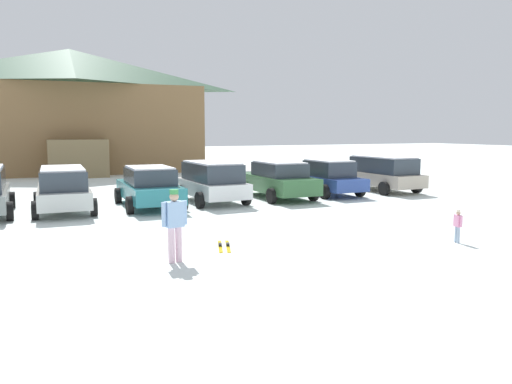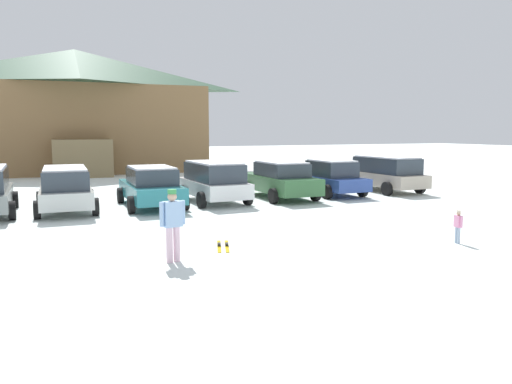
{
  "view_description": "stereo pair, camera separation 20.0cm",
  "coord_description": "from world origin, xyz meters",
  "px_view_note": "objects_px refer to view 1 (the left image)",
  "views": [
    {
      "loc": [
        -6.16,
        -7.28,
        2.99
      ],
      "look_at": [
        0.03,
        6.02,
        1.17
      ],
      "focal_mm": 35.0,
      "sensor_mm": 36.0,
      "label": 1
    },
    {
      "loc": [
        -5.98,
        -7.36,
        2.99
      ],
      "look_at": [
        0.03,
        6.02,
        1.17
      ],
      "focal_mm": 35.0,
      "sensor_mm": 36.0,
      "label": 2
    }
  ],
  "objects_px": {
    "ski_lodge": "(72,110)",
    "skier_child_in_pink_snowsuit": "(458,224)",
    "pair_of_skis": "(224,246)",
    "parked_beige_suv": "(382,172)",
    "skier_adult_in_blue_parka": "(175,221)",
    "parked_teal_hatchback": "(149,186)",
    "parked_green_coupe": "(278,179)",
    "parked_white_suv": "(212,181)",
    "parked_blue_hatchback": "(327,177)",
    "parked_silver_wagon": "(63,188)"
  },
  "relations": [
    {
      "from": "ski_lodge",
      "to": "skier_child_in_pink_snowsuit",
      "type": "bearing_deg",
      "value": -76.21
    },
    {
      "from": "ski_lodge",
      "to": "pair_of_skis",
      "type": "bearing_deg",
      "value": -87.25
    },
    {
      "from": "parked_beige_suv",
      "to": "skier_child_in_pink_snowsuit",
      "type": "height_order",
      "value": "parked_beige_suv"
    },
    {
      "from": "ski_lodge",
      "to": "skier_adult_in_blue_parka",
      "type": "bearing_deg",
      "value": -90.58
    },
    {
      "from": "parked_teal_hatchback",
      "to": "parked_green_coupe",
      "type": "relative_size",
      "value": 0.99
    },
    {
      "from": "parked_white_suv",
      "to": "pair_of_skis",
      "type": "bearing_deg",
      "value": -107.68
    },
    {
      "from": "parked_beige_suv",
      "to": "skier_adult_in_blue_parka",
      "type": "height_order",
      "value": "parked_beige_suv"
    },
    {
      "from": "parked_teal_hatchback",
      "to": "skier_child_in_pink_snowsuit",
      "type": "height_order",
      "value": "parked_teal_hatchback"
    },
    {
      "from": "parked_blue_hatchback",
      "to": "skier_child_in_pink_snowsuit",
      "type": "relative_size",
      "value": 4.97
    },
    {
      "from": "parked_green_coupe",
      "to": "ski_lodge",
      "type": "bearing_deg",
      "value": 109.65
    },
    {
      "from": "parked_blue_hatchback",
      "to": "pair_of_skis",
      "type": "distance_m",
      "value": 11.35
    },
    {
      "from": "parked_silver_wagon",
      "to": "parked_blue_hatchback",
      "type": "relative_size",
      "value": 1.02
    },
    {
      "from": "parked_white_suv",
      "to": "skier_adult_in_blue_parka",
      "type": "xyz_separation_m",
      "value": [
        -3.98,
        -8.55,
        0.03
      ]
    },
    {
      "from": "ski_lodge",
      "to": "parked_beige_suv",
      "type": "distance_m",
      "value": 23.03
    },
    {
      "from": "parked_white_suv",
      "to": "skier_adult_in_blue_parka",
      "type": "bearing_deg",
      "value": -114.97
    },
    {
      "from": "ski_lodge",
      "to": "skier_adult_in_blue_parka",
      "type": "height_order",
      "value": "ski_lodge"
    },
    {
      "from": "parked_green_coupe",
      "to": "parked_blue_hatchback",
      "type": "xyz_separation_m",
      "value": [
        2.69,
        0.17,
        -0.01
      ]
    },
    {
      "from": "parked_blue_hatchback",
      "to": "pair_of_skis",
      "type": "height_order",
      "value": "parked_blue_hatchback"
    },
    {
      "from": "parked_silver_wagon",
      "to": "parked_teal_hatchback",
      "type": "bearing_deg",
      "value": -2.4
    },
    {
      "from": "parked_blue_hatchback",
      "to": "skier_adult_in_blue_parka",
      "type": "relative_size",
      "value": 2.66
    },
    {
      "from": "parked_silver_wagon",
      "to": "skier_child_in_pink_snowsuit",
      "type": "bearing_deg",
      "value": -47.08
    },
    {
      "from": "ski_lodge",
      "to": "pair_of_skis",
      "type": "distance_m",
      "value": 27.06
    },
    {
      "from": "parked_silver_wagon",
      "to": "parked_beige_suv",
      "type": "xyz_separation_m",
      "value": [
        14.68,
        0.12,
        0.03
      ]
    },
    {
      "from": "parked_green_coupe",
      "to": "skier_adult_in_blue_parka",
      "type": "xyz_separation_m",
      "value": [
        -7.07,
        -8.59,
        0.11
      ]
    },
    {
      "from": "parked_teal_hatchback",
      "to": "parked_white_suv",
      "type": "distance_m",
      "value": 2.63
    },
    {
      "from": "parked_green_coupe",
      "to": "parked_beige_suv",
      "type": "height_order",
      "value": "parked_beige_suv"
    },
    {
      "from": "parked_white_suv",
      "to": "parked_blue_hatchback",
      "type": "bearing_deg",
      "value": 1.96
    },
    {
      "from": "parked_green_coupe",
      "to": "parked_teal_hatchback",
      "type": "bearing_deg",
      "value": -178.47
    },
    {
      "from": "ski_lodge",
      "to": "parked_beige_suv",
      "type": "bearing_deg",
      "value": -56.27
    },
    {
      "from": "parked_blue_hatchback",
      "to": "skier_child_in_pink_snowsuit",
      "type": "bearing_deg",
      "value": -103.46
    },
    {
      "from": "parked_green_coupe",
      "to": "skier_child_in_pink_snowsuit",
      "type": "bearing_deg",
      "value": -88.29
    },
    {
      "from": "parked_blue_hatchback",
      "to": "pair_of_skis",
      "type": "xyz_separation_m",
      "value": [
        -8.21,
        -7.81,
        -0.8
      ]
    },
    {
      "from": "parked_silver_wagon",
      "to": "parked_green_coupe",
      "type": "xyz_separation_m",
      "value": [
        8.84,
        0.02,
        -0.06
      ]
    },
    {
      "from": "skier_child_in_pink_snowsuit",
      "to": "pair_of_skis",
      "type": "distance_m",
      "value": 6.23
    },
    {
      "from": "parked_silver_wagon",
      "to": "ski_lodge",
      "type": "bearing_deg",
      "value": 83.88
    },
    {
      "from": "parked_silver_wagon",
      "to": "parked_beige_suv",
      "type": "bearing_deg",
      "value": 0.46
    },
    {
      "from": "ski_lodge",
      "to": "skier_child_in_pink_snowsuit",
      "type": "relative_size",
      "value": 20.41
    },
    {
      "from": "skier_child_in_pink_snowsuit",
      "to": "skier_adult_in_blue_parka",
      "type": "relative_size",
      "value": 0.53
    },
    {
      "from": "ski_lodge",
      "to": "parked_teal_hatchback",
      "type": "distance_m",
      "value": 19.55
    },
    {
      "from": "parked_beige_suv",
      "to": "pair_of_skis",
      "type": "bearing_deg",
      "value": -145.75
    },
    {
      "from": "parked_white_suv",
      "to": "skier_adult_in_blue_parka",
      "type": "relative_size",
      "value": 2.55
    },
    {
      "from": "parked_white_suv",
      "to": "parked_green_coupe",
      "type": "bearing_deg",
      "value": 0.59
    },
    {
      "from": "parked_beige_suv",
      "to": "pair_of_skis",
      "type": "xyz_separation_m",
      "value": [
        -11.36,
        -7.73,
        -0.9
      ]
    },
    {
      "from": "ski_lodge",
      "to": "parked_white_suv",
      "type": "relative_size",
      "value": 4.28
    },
    {
      "from": "parked_silver_wagon",
      "to": "parked_blue_hatchback",
      "type": "xyz_separation_m",
      "value": [
        11.53,
        0.19,
        -0.07
      ]
    },
    {
      "from": "parked_teal_hatchback",
      "to": "parked_blue_hatchback",
      "type": "height_order",
      "value": "parked_blue_hatchback"
    },
    {
      "from": "parked_white_suv",
      "to": "pair_of_skis",
      "type": "relative_size",
      "value": 3.17
    },
    {
      "from": "pair_of_skis",
      "to": "ski_lodge",
      "type": "bearing_deg",
      "value": 92.75
    },
    {
      "from": "parked_teal_hatchback",
      "to": "skier_adult_in_blue_parka",
      "type": "xyz_separation_m",
      "value": [
        -1.36,
        -8.43,
        0.13
      ]
    },
    {
      "from": "parked_green_coupe",
      "to": "pair_of_skis",
      "type": "relative_size",
      "value": 3.54
    }
  ]
}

